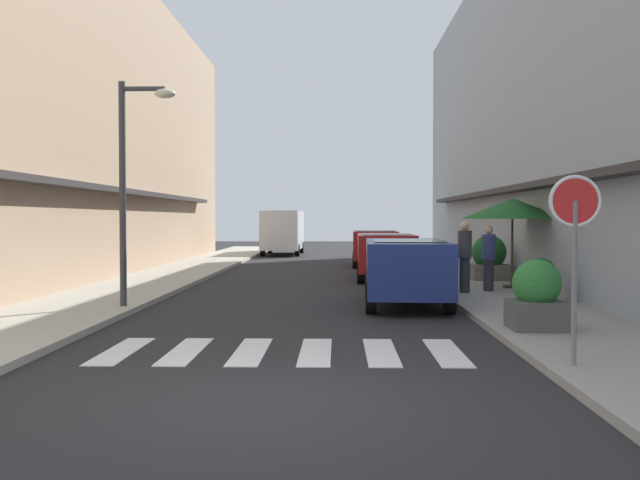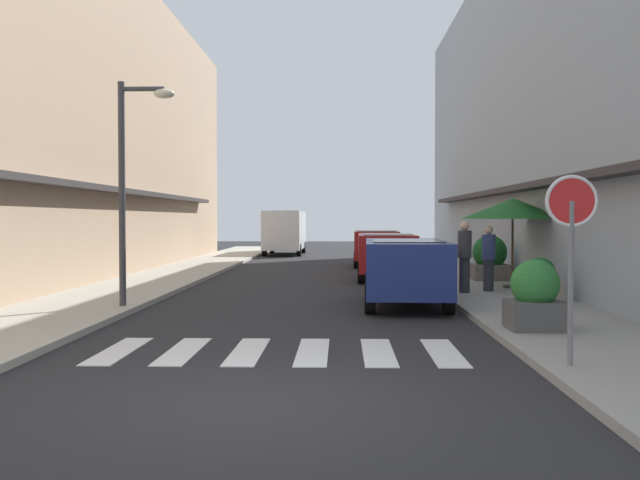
{
  "view_description": "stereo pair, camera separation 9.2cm",
  "coord_description": "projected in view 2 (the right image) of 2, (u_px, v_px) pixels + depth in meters",
  "views": [
    {
      "loc": [
        0.79,
        -7.52,
        1.94
      ],
      "look_at": [
        0.33,
        11.35,
        1.38
      ],
      "focal_mm": 40.29,
      "sensor_mm": 36.0,
      "label": 1
    },
    {
      "loc": [
        0.89,
        -7.52,
        1.94
      ],
      "look_at": [
        0.33,
        11.35,
        1.38
      ],
      "focal_mm": 40.29,
      "sensor_mm": 36.0,
      "label": 2
    }
  ],
  "objects": [
    {
      "name": "ground_plane",
      "position": [
        312.0,
        282.0,
        22.1
      ],
      "size": [
        79.85,
        79.85,
        0.0
      ],
      "primitive_type": "plane",
      "color": "#232326"
    },
    {
      "name": "sidewalk_left",
      "position": [
        160.0,
        280.0,
        22.24
      ],
      "size": [
        2.73,
        50.81,
        0.12
      ],
      "primitive_type": "cube",
      "color": "#ADA899",
      "rests_on": "ground_plane"
    },
    {
      "name": "sidewalk_right",
      "position": [
        467.0,
        280.0,
        21.96
      ],
      "size": [
        2.73,
        50.81,
        0.12
      ],
      "primitive_type": "cube",
      "color": "gray",
      "rests_on": "ground_plane"
    },
    {
      "name": "building_row_left",
      "position": [
        46.0,
        117.0,
        23.01
      ],
      "size": [
        5.5,
        34.67,
        10.44
      ],
      "color": "tan",
      "rests_on": "ground_plane"
    },
    {
      "name": "building_row_right",
      "position": [
        587.0,
        102.0,
        22.49
      ],
      "size": [
        5.5,
        34.67,
        11.21
      ],
      "color": "#939EA8",
      "rests_on": "ground_plane"
    },
    {
      "name": "crosswalk",
      "position": [
        280.0,
        352.0,
        10.45
      ],
      "size": [
        5.2,
        2.2,
        0.01
      ],
      "color": "silver",
      "rests_on": "ground_plane"
    },
    {
      "name": "parked_car_near",
      "position": [
        405.0,
        265.0,
        15.99
      ],
      "size": [
        1.93,
        4.47,
        1.47
      ],
      "color": "navy",
      "rests_on": "ground_plane"
    },
    {
      "name": "parked_car_mid",
      "position": [
        386.0,
        251.0,
        22.82
      ],
      "size": [
        1.89,
        4.21,
        1.47
      ],
      "color": "maroon",
      "rests_on": "ground_plane"
    },
    {
      "name": "parked_car_far",
      "position": [
        376.0,
        244.0,
        29.27
      ],
      "size": [
        1.91,
        4.06,
        1.47
      ],
      "color": "maroon",
      "rests_on": "ground_plane"
    },
    {
      "name": "delivery_van",
      "position": [
        285.0,
        229.0,
        38.88
      ],
      "size": [
        2.06,
        5.42,
        2.37
      ],
      "color": "silver",
      "rests_on": "ground_plane"
    },
    {
      "name": "round_street_sign",
      "position": [
        571.0,
        220.0,
        8.85
      ],
      "size": [
        0.65,
        0.07,
        2.37
      ],
      "color": "slate",
      "rests_on": "sidewalk_right"
    },
    {
      "name": "street_lamp",
      "position": [
        132.0,
        167.0,
        14.95
      ],
      "size": [
        1.19,
        0.28,
        4.67
      ],
      "color": "#38383D",
      "rests_on": "sidewalk_left"
    },
    {
      "name": "cafe_umbrella",
      "position": [
        513.0,
        209.0,
        18.9
      ],
      "size": [
        2.72,
        2.72,
        2.37
      ],
      "color": "#262626",
      "rests_on": "sidewalk_right"
    },
    {
      "name": "planter_corner",
      "position": [
        535.0,
        297.0,
        11.81
      ],
      "size": [
        0.88,
        0.88,
        1.15
      ],
      "color": "#4C4C4C",
      "rests_on": "sidewalk_right"
    },
    {
      "name": "planter_midblock",
      "position": [
        540.0,
        281.0,
        15.98
      ],
      "size": [
        0.83,
        0.83,
        0.96
      ],
      "color": "gray",
      "rests_on": "sidewalk_right"
    },
    {
      "name": "planter_far",
      "position": [
        490.0,
        259.0,
        21.45
      ],
      "size": [
        1.06,
        1.06,
        1.34
      ],
      "color": "slate",
      "rests_on": "sidewalk_right"
    },
    {
      "name": "pedestrian_walking_near",
      "position": [
        465.0,
        255.0,
        17.68
      ],
      "size": [
        0.34,
        0.34,
        1.76
      ],
      "rotation": [
        0.0,
        0.0,
        1.6
      ],
      "color": "#282B33",
      "rests_on": "sidewalk_right"
    },
    {
      "name": "pedestrian_walking_far",
      "position": [
        489.0,
        257.0,
        18.08
      ],
      "size": [
        0.34,
        0.34,
        1.64
      ],
      "rotation": [
        0.0,
        0.0,
        3.77
      ],
      "color": "#282B33",
      "rests_on": "sidewalk_right"
    }
  ]
}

